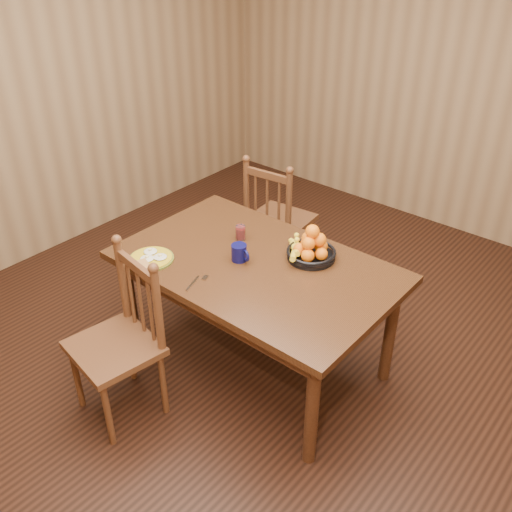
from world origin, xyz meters
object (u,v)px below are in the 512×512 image
Objects in this scene: breakfast_plate at (151,259)px; coffee_mug at (240,253)px; dining_table at (256,276)px; chair_near at (121,342)px; fruit_bowl at (311,248)px; chair_far at (277,219)px.

breakfast_plate is 2.26× the size of coffee_mug.
dining_table is 12.00× the size of coffee_mug.
chair_near is 3.05× the size of fruit_bowl.
dining_table is 5.31× the size of breakfast_plate.
coffee_mug is 0.41m from fruit_bowl.
chair_near is at bearing -113.48° from dining_table.
coffee_mug is 0.41× the size of fruit_bowl.
chair_near reaches higher than dining_table.
coffee_mug is (0.40, 0.33, 0.04)m from breakfast_plate.
fruit_bowl is at bearing 50.86° from dining_table.
fruit_bowl is at bearing 132.70° from chair_far.
chair_near reaches higher than coffee_mug.
chair_far is 3.00× the size of fruit_bowl.
fruit_bowl reaches higher than dining_table.
coffee_mug is at bearing 40.15° from breakfast_plate.
dining_table is 4.94× the size of fruit_bowl.
coffee_mug reaches higher than dining_table.
coffee_mug is at bearing 109.54° from chair_far.
chair_near reaches higher than chair_far.
dining_table is at bearing 36.91° from breakfast_plate.
coffee_mug is (0.45, -0.94, 0.33)m from chair_far.
fruit_bowl is (0.75, -0.65, 0.34)m from chair_far.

